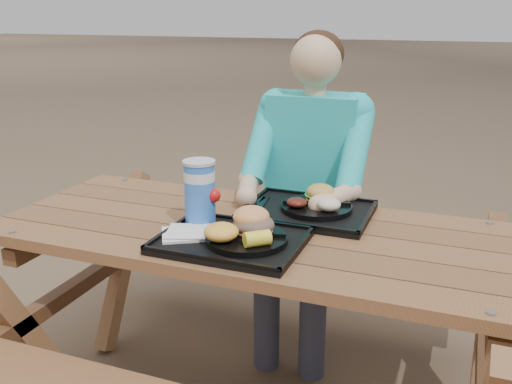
% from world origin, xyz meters
% --- Properties ---
extents(picnic_table, '(1.80, 1.49, 0.75)m').
position_xyz_m(picnic_table, '(0.00, 0.00, 0.38)').
color(picnic_table, '#999999').
rests_on(picnic_table, ground).
extents(tray_near, '(0.45, 0.35, 0.02)m').
position_xyz_m(tray_near, '(-0.02, -0.16, 0.76)').
color(tray_near, black).
rests_on(tray_near, picnic_table).
extents(tray_far, '(0.45, 0.35, 0.02)m').
position_xyz_m(tray_far, '(0.13, 0.19, 0.76)').
color(tray_far, black).
rests_on(tray_far, picnic_table).
extents(plate_near, '(0.26, 0.26, 0.02)m').
position_xyz_m(plate_near, '(0.03, -0.17, 0.78)').
color(plate_near, black).
rests_on(plate_near, tray_near).
extents(plate_far, '(0.26, 0.26, 0.02)m').
position_xyz_m(plate_far, '(0.16, 0.20, 0.78)').
color(plate_far, black).
rests_on(plate_far, tray_far).
extents(napkin_stack, '(0.19, 0.19, 0.02)m').
position_xyz_m(napkin_stack, '(-0.18, -0.19, 0.78)').
color(napkin_stack, silver).
rests_on(napkin_stack, tray_near).
extents(soda_cup, '(0.10, 0.10, 0.21)m').
position_xyz_m(soda_cup, '(-0.18, -0.07, 0.87)').
color(soda_cup, blue).
rests_on(soda_cup, tray_near).
extents(condiment_bbq, '(0.06, 0.06, 0.03)m').
position_xyz_m(condiment_bbq, '(-0.03, -0.04, 0.79)').
color(condiment_bbq, black).
rests_on(condiment_bbq, tray_near).
extents(condiment_mustard, '(0.06, 0.06, 0.03)m').
position_xyz_m(condiment_mustard, '(0.03, -0.04, 0.79)').
color(condiment_mustard, yellow).
rests_on(condiment_mustard, tray_near).
extents(sandwich, '(0.12, 0.12, 0.13)m').
position_xyz_m(sandwich, '(0.04, -0.13, 0.85)').
color(sandwich, '#EB9853').
rests_on(sandwich, plate_near).
extents(mac_cheese, '(0.11, 0.11, 0.05)m').
position_xyz_m(mac_cheese, '(-0.03, -0.23, 0.82)').
color(mac_cheese, '#FDBD42').
rests_on(mac_cheese, plate_near).
extents(corn_cob, '(0.11, 0.11, 0.05)m').
position_xyz_m(corn_cob, '(0.09, -0.23, 0.81)').
color(corn_cob, yellow).
rests_on(corn_cob, plate_near).
extents(cutlery_far, '(0.04, 0.14, 0.01)m').
position_xyz_m(cutlery_far, '(-0.05, 0.20, 0.77)').
color(cutlery_far, black).
rests_on(cutlery_far, tray_far).
extents(burger, '(0.11, 0.11, 0.10)m').
position_xyz_m(burger, '(0.16, 0.25, 0.84)').
color(burger, gold).
rests_on(burger, plate_far).
extents(baked_beans, '(0.07, 0.07, 0.03)m').
position_xyz_m(baked_beans, '(0.10, 0.15, 0.81)').
color(baked_beans, '#541910').
rests_on(baked_beans, plate_far).
extents(potato_salad, '(0.08, 0.08, 0.05)m').
position_xyz_m(potato_salad, '(0.21, 0.16, 0.81)').
color(potato_salad, beige).
rests_on(potato_salad, plate_far).
extents(diner, '(0.48, 0.84, 1.28)m').
position_xyz_m(diner, '(0.03, 0.60, 0.64)').
color(diner, teal).
rests_on(diner, ground).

